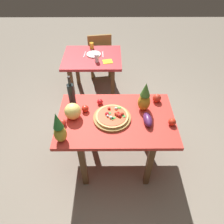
% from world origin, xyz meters
% --- Properties ---
extents(ground_plane, '(10.00, 10.00, 0.00)m').
position_xyz_m(ground_plane, '(0.00, 0.00, 0.00)').
color(ground_plane, gray).
extents(display_table, '(1.25, 0.80, 0.72)m').
position_xyz_m(display_table, '(0.00, 0.00, 0.63)').
color(display_table, brown).
rests_on(display_table, ground_plane).
extents(background_table, '(0.88, 0.72, 0.72)m').
position_xyz_m(background_table, '(-0.34, 1.31, 0.60)').
color(background_table, brown).
rests_on(background_table, ground_plane).
extents(dining_chair, '(0.45, 0.45, 0.85)m').
position_xyz_m(dining_chair, '(-0.26, 1.90, 0.48)').
color(dining_chair, olive).
rests_on(dining_chair, ground_plane).
extents(pizza_board, '(0.40, 0.40, 0.02)m').
position_xyz_m(pizza_board, '(-0.04, -0.01, 0.74)').
color(pizza_board, olive).
rests_on(pizza_board, display_table).
extents(pizza, '(0.35, 0.35, 0.06)m').
position_xyz_m(pizza, '(-0.04, -0.01, 0.77)').
color(pizza, tan).
rests_on(pizza, pizza_board).
extents(wine_bottle, '(0.08, 0.08, 0.36)m').
position_xyz_m(wine_bottle, '(-0.49, 0.25, 0.86)').
color(wine_bottle, black).
rests_on(wine_bottle, display_table).
extents(pineapple_left, '(0.13, 0.13, 0.35)m').
position_xyz_m(pineapple_left, '(0.30, 0.14, 0.88)').
color(pineapple_left, '#BC8822').
rests_on(pineapple_left, display_table).
extents(pineapple_right, '(0.12, 0.12, 0.36)m').
position_xyz_m(pineapple_right, '(-0.53, -0.30, 0.88)').
color(pineapple_right, '#AD972F').
rests_on(pineapple_right, display_table).
extents(melon, '(0.18, 0.18, 0.18)m').
position_xyz_m(melon, '(-0.45, 0.01, 0.81)').
color(melon, '#F1DB6F').
rests_on(melon, display_table).
extents(bell_pepper, '(0.09, 0.09, 0.10)m').
position_xyz_m(bell_pepper, '(0.47, 0.27, 0.77)').
color(bell_pepper, red).
rests_on(bell_pepper, display_table).
extents(eggplant, '(0.10, 0.21, 0.09)m').
position_xyz_m(eggplant, '(0.32, -0.07, 0.77)').
color(eggplant, '#4E1F51').
rests_on(eggplant, display_table).
extents(tomato_by_bottle, '(0.08, 0.08, 0.08)m').
position_xyz_m(tomato_by_bottle, '(0.57, -0.10, 0.76)').
color(tomato_by_bottle, red).
rests_on(tomato_by_bottle, display_table).
extents(tomato_near_board, '(0.07, 0.07, 0.07)m').
position_xyz_m(tomato_near_board, '(-0.18, 0.23, 0.76)').
color(tomato_near_board, red).
rests_on(tomato_near_board, display_table).
extents(tomato_beside_pepper, '(0.07, 0.07, 0.07)m').
position_xyz_m(tomato_beside_pepper, '(-0.55, -0.10, 0.76)').
color(tomato_beside_pepper, red).
rests_on(tomato_beside_pepper, display_table).
extents(tomato_at_corner, '(0.08, 0.08, 0.08)m').
position_xyz_m(tomato_at_corner, '(-0.34, 0.11, 0.76)').
color(tomato_at_corner, red).
rests_on(tomato_at_corner, display_table).
extents(drinking_glass_juice, '(0.07, 0.07, 0.10)m').
position_xyz_m(drinking_glass_juice, '(-0.36, 1.57, 0.77)').
color(drinking_glass_juice, gold).
rests_on(drinking_glass_juice, background_table).
extents(drinking_glass_water, '(0.06, 0.06, 0.12)m').
position_xyz_m(drinking_glass_water, '(-0.26, 1.16, 0.78)').
color(drinking_glass_water, silver).
rests_on(drinking_glass_water, background_table).
extents(dinner_plate, '(0.22, 0.22, 0.02)m').
position_xyz_m(dinner_plate, '(-0.32, 1.37, 0.73)').
color(dinner_plate, white).
rests_on(dinner_plate, background_table).
extents(fork_utensil, '(0.03, 0.18, 0.01)m').
position_xyz_m(fork_utensil, '(-0.46, 1.37, 0.73)').
color(fork_utensil, silver).
rests_on(fork_utensil, background_table).
extents(knife_utensil, '(0.03, 0.18, 0.01)m').
position_xyz_m(knife_utensil, '(-0.18, 1.37, 0.73)').
color(knife_utensil, silver).
rests_on(knife_utensil, background_table).
extents(napkin_folded, '(0.16, 0.15, 0.01)m').
position_xyz_m(napkin_folded, '(-0.10, 1.16, 0.73)').
color(napkin_folded, yellow).
rests_on(napkin_folded, background_table).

